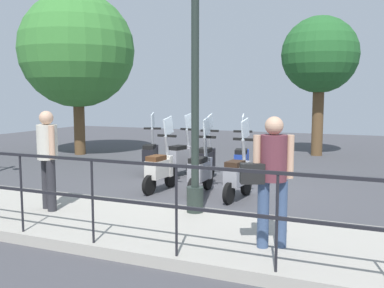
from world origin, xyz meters
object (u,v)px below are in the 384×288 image
at_px(tree_distant, 320,56).
at_px(scooter_near_0, 238,175).
at_px(scooter_far_0, 241,160).
at_px(lamp_post_near, 195,84).
at_px(scooter_far_3, 151,155).
at_px(scooter_near_1, 201,170).
at_px(pedestrian_distant, 48,152).
at_px(tree_large, 77,51).
at_px(scooter_near_2, 160,168).
at_px(pedestrian_with_bag, 271,172).
at_px(scooter_far_2, 181,156).
at_px(scooter_far_1, 206,159).

bearing_deg(tree_distant, scooter_near_0, 174.11).
xyz_separation_m(scooter_near_0, scooter_far_0, (1.72, 0.42, 0.00)).
height_order(lamp_post_near, scooter_far_3, lamp_post_near).
relative_size(lamp_post_near, scooter_near_1, 2.93).
xyz_separation_m(scooter_near_1, scooter_far_0, (1.57, -0.40, 0.00)).
height_order(pedestrian_distant, tree_large, tree_large).
bearing_deg(scooter_near_0, scooter_far_0, 20.63).
bearing_deg(scooter_near_2, scooter_far_3, 39.83).
relative_size(scooter_near_1, scooter_far_3, 1.00).
bearing_deg(scooter_near_2, scooter_near_0, -86.48).
distance_m(pedestrian_with_bag, scooter_near_1, 3.57).
xyz_separation_m(pedestrian_distant, scooter_near_2, (2.46, -0.75, -0.60)).
height_order(pedestrian_with_bag, tree_large, tree_large).
xyz_separation_m(tree_large, scooter_far_2, (-2.14, -4.67, -2.93)).
bearing_deg(scooter_far_1, tree_distant, -24.61).
xyz_separation_m(scooter_far_2, scooter_far_3, (-0.10, 0.80, 0.00)).
bearing_deg(tree_large, tree_distant, -69.19).
xyz_separation_m(pedestrian_with_bag, tree_large, (6.64, 7.86, 2.34)).
xyz_separation_m(pedestrian_with_bag, scooter_far_2, (4.50, 3.19, -0.60)).
xyz_separation_m(lamp_post_near, tree_large, (5.54, 6.42, 1.26)).
relative_size(scooter_far_0, scooter_far_1, 1.00).
distance_m(tree_distant, scooter_near_0, 7.29).
height_order(scooter_far_1, scooter_far_2, same).
bearing_deg(scooter_far_2, pedestrian_distant, -172.70).
xyz_separation_m(scooter_far_0, scooter_far_2, (0.07, 1.55, 0.00)).
height_order(tree_distant, scooter_near_1, tree_distant).
xyz_separation_m(tree_large, scooter_near_2, (-3.86, -4.96, -2.93)).
relative_size(pedestrian_with_bag, tree_large, 0.30).
xyz_separation_m(lamp_post_near, scooter_far_0, (3.33, 0.20, -1.68)).
bearing_deg(scooter_near_2, tree_large, 57.99).
xyz_separation_m(scooter_near_1, scooter_far_2, (1.63, 1.15, 0.00)).
bearing_deg(scooter_far_3, scooter_far_2, -99.47).
distance_m(pedestrian_with_bag, scooter_far_0, 4.76).
bearing_deg(tree_distant, scooter_far_3, 145.45).
height_order(tree_large, scooter_near_0, tree_large).
bearing_deg(pedestrian_distant, scooter_near_0, 162.61).
bearing_deg(scooter_far_1, scooter_far_2, 70.74).
bearing_deg(tree_distant, scooter_near_1, 167.00).
bearing_deg(scooter_near_2, scooter_far_2, 15.37).
bearing_deg(scooter_far_2, tree_large, 78.97).
bearing_deg(scooter_far_3, pedestrian_with_bag, -154.65).
distance_m(scooter_far_0, scooter_far_2, 1.55).
bearing_deg(pedestrian_with_bag, pedestrian_distant, 60.18).
relative_size(scooter_near_2, scooter_far_0, 1.00).
xyz_separation_m(tree_distant, scooter_near_1, (-6.57, 1.52, -2.74)).
height_order(pedestrian_distant, scooter_far_1, pedestrian_distant).
bearing_deg(tree_distant, scooter_far_0, 167.40).
bearing_deg(scooter_far_3, scooter_near_2, -162.94).
distance_m(scooter_near_0, scooter_far_2, 2.66).
height_order(scooter_near_1, scooter_far_3, same).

